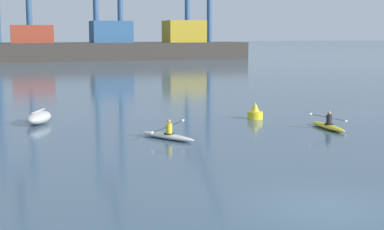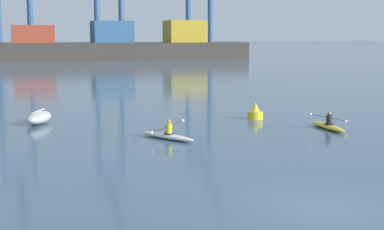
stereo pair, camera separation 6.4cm
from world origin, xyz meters
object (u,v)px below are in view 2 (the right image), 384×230
(capsized_dinghy, at_px, (39,118))
(channel_buoy, at_px, (255,113))
(kayak_white, at_px, (168,135))
(container_barge, at_px, (114,46))
(kayak_yellow, at_px, (328,126))

(capsized_dinghy, xyz_separation_m, channel_buoy, (12.23, -2.07, 0.01))
(capsized_dinghy, distance_m, kayak_white, 8.72)
(container_barge, bearing_deg, channel_buoy, -94.29)
(container_barge, height_order, kayak_white, container_barge)
(capsized_dinghy, xyz_separation_m, kayak_yellow, (14.43, -6.48, -0.18))
(container_barge, height_order, capsized_dinghy, container_barge)
(container_barge, relative_size, kayak_white, 16.75)
(capsized_dinghy, bearing_deg, channel_buoy, -9.60)
(kayak_white, distance_m, kayak_yellow, 8.83)
(capsized_dinghy, height_order, kayak_white, kayak_white)
(channel_buoy, bearing_deg, kayak_yellow, -63.46)
(channel_buoy, xyz_separation_m, kayak_yellow, (2.20, -4.41, -0.19))
(kayak_white, bearing_deg, container_barge, 81.57)
(container_barge, relative_size, kayak_yellow, 15.88)
(container_barge, bearing_deg, kayak_yellow, -92.59)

